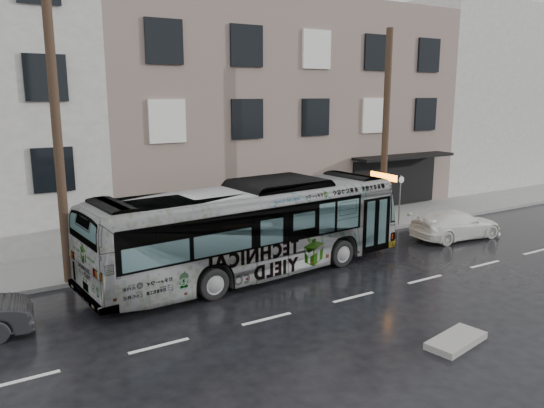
# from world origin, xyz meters

# --- Properties ---
(ground) EXTENTS (120.00, 120.00, 0.00)m
(ground) POSITION_xyz_m (0.00, 0.00, 0.00)
(ground) COLOR black
(ground) RESTS_ON ground
(sidewalk) EXTENTS (90.00, 3.60, 0.15)m
(sidewalk) POSITION_xyz_m (0.00, 4.90, 0.07)
(sidewalk) COLOR gray
(sidewalk) RESTS_ON ground
(building_taupe) EXTENTS (20.00, 12.00, 11.00)m
(building_taupe) POSITION_xyz_m (5.00, 12.70, 5.50)
(building_taupe) COLOR #78675C
(building_taupe) RESTS_ON ground
(building_filler) EXTENTS (18.00, 12.00, 12.00)m
(building_filler) POSITION_xyz_m (24.00, 12.70, 6.00)
(building_filler) COLOR beige
(building_filler) RESTS_ON ground
(utility_pole_front) EXTENTS (0.30, 0.30, 9.00)m
(utility_pole_front) POSITION_xyz_m (6.50, 3.30, 4.65)
(utility_pole_front) COLOR #3C2C1E
(utility_pole_front) RESTS_ON sidewalk
(utility_pole_rear) EXTENTS (0.30, 0.30, 9.00)m
(utility_pole_rear) POSITION_xyz_m (-7.50, 3.30, 4.65)
(utility_pole_rear) COLOR #3C2C1E
(utility_pole_rear) RESTS_ON sidewalk
(sign_post) EXTENTS (0.06, 0.06, 2.40)m
(sign_post) POSITION_xyz_m (7.60, 3.30, 1.35)
(sign_post) COLOR slate
(sign_post) RESTS_ON sidewalk
(bus) EXTENTS (12.14, 3.83, 3.33)m
(bus) POSITION_xyz_m (-1.69, 1.08, 1.66)
(bus) COLOR #B2B2B2
(bus) RESTS_ON ground
(white_sedan) EXTENTS (4.51, 2.18, 1.27)m
(white_sedan) POSITION_xyz_m (8.41, 0.60, 0.63)
(white_sedan) COLOR white
(white_sedan) RESTS_ON ground
(slush_pile) EXTENTS (1.92, 1.13, 0.18)m
(slush_pile) POSITION_xyz_m (0.19, -6.35, 0.09)
(slush_pile) COLOR gray
(slush_pile) RESTS_ON ground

